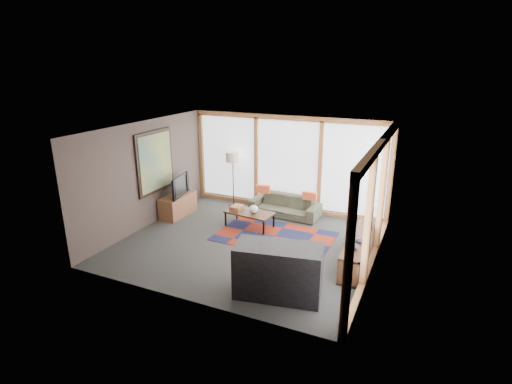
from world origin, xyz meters
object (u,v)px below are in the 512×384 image
at_px(coffee_table, 250,219).
at_px(bar_counter, 278,271).
at_px(sofa, 285,206).
at_px(television, 177,186).
at_px(bookshelf, 359,250).
at_px(tv_console, 178,205).
at_px(floor_lamp, 233,179).

distance_m(coffee_table, bar_counter, 3.12).
relative_size(sofa, bar_counter, 1.25).
relative_size(sofa, coffee_table, 1.59).
bearing_deg(television, bar_counter, -133.84).
bearing_deg(bookshelf, sofa, 141.35).
bearing_deg(tv_console, coffee_table, 1.91).
bearing_deg(floor_lamp, television, -125.00).
bearing_deg(tv_console, television, -43.21).
bearing_deg(television, sofa, -75.84).
height_order(floor_lamp, television, floor_lamp).
height_order(floor_lamp, tv_console, floor_lamp).
xyz_separation_m(coffee_table, tv_console, (-2.08, -0.07, 0.09)).
bearing_deg(bookshelf, television, 172.63).
height_order(floor_lamp, bookshelf, floor_lamp).
bearing_deg(tv_console, floor_lamp, 52.65).
distance_m(sofa, television, 2.88).
xyz_separation_m(sofa, coffee_table, (-0.53, -1.09, -0.08)).
bearing_deg(floor_lamp, bar_counter, -53.05).
distance_m(sofa, coffee_table, 1.21).
height_order(sofa, bar_counter, bar_counter).
xyz_separation_m(floor_lamp, bar_counter, (2.85, -3.79, -0.30)).
bearing_deg(television, floor_lamp, -46.01).
distance_m(coffee_table, tv_console, 2.08).
distance_m(sofa, bar_counter, 3.86).
relative_size(sofa, floor_lamp, 1.20).
distance_m(bookshelf, television, 4.92).
xyz_separation_m(bookshelf, television, (-4.85, 0.63, 0.57)).
distance_m(television, bar_counter, 4.53).
relative_size(floor_lamp, coffee_table, 1.33).
xyz_separation_m(sofa, bar_counter, (1.23, -3.65, 0.20)).
bearing_deg(bar_counter, television, 136.50).
relative_size(bookshelf, television, 2.22).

